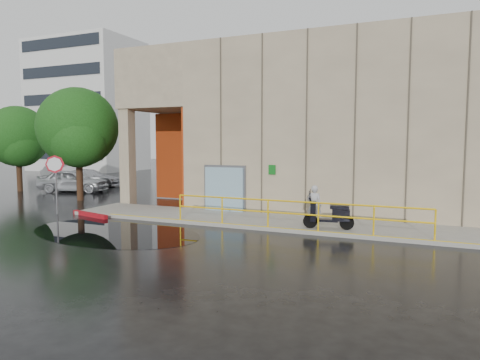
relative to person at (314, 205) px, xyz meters
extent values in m
plane|color=black|center=(-4.82, -4.13, -0.92)|extent=(120.00, 120.00, 0.00)
cube|color=gray|center=(-0.82, 0.37, -0.84)|extent=(20.00, 3.00, 0.15)
cube|color=gray|center=(1.18, 6.87, 3.08)|extent=(16.00, 10.00, 8.00)
cube|color=gray|center=(-8.82, 6.87, 5.58)|extent=(4.00, 10.00, 3.00)
cube|color=gray|center=(-10.42, 2.27, 1.58)|extent=(0.60, 0.60, 5.00)
cube|color=#AB3B0F|center=(-8.82, 5.37, 1.58)|extent=(3.80, 0.15, 4.90)
cube|color=#AB3B0F|center=(-6.87, 3.62, 1.58)|extent=(0.10, 3.50, 4.90)
cube|color=#86AAB7|center=(-4.62, 1.75, 0.23)|extent=(1.90, 0.10, 2.00)
cube|color=slate|center=(-4.62, 1.83, 0.23)|extent=(2.10, 0.06, 2.20)
cube|color=#0D5D16|center=(-2.32, 1.81, 1.18)|extent=(0.32, 0.04, 0.42)
cylinder|color=yellow|center=(-0.57, -0.98, 0.23)|extent=(9.50, 0.06, 0.06)
cylinder|color=yellow|center=(-0.57, -0.98, -0.22)|extent=(9.50, 0.06, 0.06)
cube|color=silver|center=(-32.82, 23.87, 6.58)|extent=(12.00, 8.00, 15.00)
imported|color=#ABABAF|center=(0.00, 0.00, 0.00)|extent=(0.56, 0.37, 1.53)
cylinder|color=black|center=(0.01, -0.63, -0.50)|extent=(0.53, 0.19, 0.52)
cylinder|color=black|center=(1.30, -0.43, -0.50)|extent=(0.53, 0.19, 0.52)
cylinder|color=slate|center=(-11.68, -1.32, 0.26)|extent=(0.07, 0.07, 2.36)
cylinder|color=red|center=(-11.68, -1.35, 1.39)|extent=(0.61, 0.59, 0.81)
cylinder|color=white|center=(-11.68, -1.37, 1.39)|extent=(0.47, 0.45, 0.64)
cube|color=maroon|center=(-9.82, -1.24, -0.83)|extent=(2.37, 0.78, 0.18)
cube|color=black|center=(-6.65, -3.46, -0.91)|extent=(7.73, 5.42, 0.01)
imported|color=silver|center=(-17.51, 5.65, -0.15)|extent=(4.82, 3.09, 1.53)
imported|color=silver|center=(-20.82, 8.03, -0.10)|extent=(5.20, 3.59, 1.62)
imported|color=silver|center=(-19.02, 8.89, -0.27)|extent=(4.82, 3.52, 1.30)
cylinder|color=black|center=(-14.10, 2.68, 0.49)|extent=(0.36, 0.36, 2.80)
sphere|color=#1E4C16|center=(-14.10, 2.68, 3.22)|extent=(4.44, 4.44, 4.44)
sphere|color=#1E4C16|center=(-13.52, 2.11, 2.55)|extent=(3.10, 3.10, 3.10)
cylinder|color=black|center=(-21.24, 4.66, 0.33)|extent=(0.36, 0.36, 2.49)
sphere|color=#1B501C|center=(-21.24, 4.66, 2.78)|extent=(4.03, 4.03, 4.03)
sphere|color=#1B501C|center=(-20.66, 4.41, 2.18)|extent=(2.82, 2.82, 2.82)
camera|label=1|loc=(3.71, -15.93, 2.39)|focal=32.00mm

